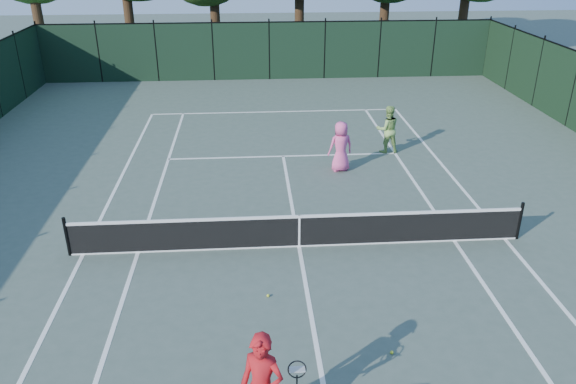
{
  "coord_description": "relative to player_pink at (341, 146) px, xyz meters",
  "views": [
    {
      "loc": [
        -1.19,
        -12.5,
        7.44
      ],
      "look_at": [
        -0.22,
        1.0,
        1.1
      ],
      "focal_mm": 35.0,
      "sensor_mm": 36.0,
      "label": 1
    }
  ],
  "objects": [
    {
      "name": "baseline_far",
      "position": [
        -1.84,
        6.91,
        -0.86
      ],
      "size": [
        10.97,
        0.1,
        0.01
      ],
      "primitive_type": "cube",
      "color": "white",
      "rests_on": "ground"
    },
    {
      "name": "loose_ball_near_cart",
      "position": [
        -0.42,
        -9.15,
        -0.82
      ],
      "size": [
        0.07,
        0.07,
        0.07
      ],
      "primitive_type": "sphere",
      "color": "#C5DA2C",
      "rests_on": "ground"
    },
    {
      "name": "fence_far",
      "position": [
        -1.84,
        13.03,
        0.64
      ],
      "size": [
        24.0,
        0.05,
        3.0
      ],
      "primitive_type": "cube",
      "color": "black",
      "rests_on": "ground"
    },
    {
      "name": "sideline_doubles_left",
      "position": [
        -7.33,
        -4.97,
        -0.86
      ],
      "size": [
        0.1,
        23.77,
        0.01
      ],
      "primitive_type": "cube",
      "color": "white",
      "rests_on": "ground"
    },
    {
      "name": "loose_ball_midcourt",
      "position": [
        -2.73,
        -7.12,
        -0.82
      ],
      "size": [
        0.07,
        0.07,
        0.07
      ],
      "primitive_type": "sphere",
      "color": "#C8D62B",
      "rests_on": "ground"
    },
    {
      "name": "ground",
      "position": [
        -1.84,
        -4.97,
        -0.86
      ],
      "size": [
        90.0,
        90.0,
        0.0
      ],
      "primitive_type": "plane",
      "color": "#46554B",
      "rests_on": "ground"
    },
    {
      "name": "service_line_far",
      "position": [
        -1.84,
        1.43,
        -0.86
      ],
      "size": [
        8.23,
        0.1,
        0.01
      ],
      "primitive_type": "cube",
      "color": "white",
      "rests_on": "ground"
    },
    {
      "name": "sideline_singles_left",
      "position": [
        -5.96,
        -4.97,
        -0.86
      ],
      "size": [
        0.1,
        23.77,
        0.01
      ],
      "primitive_type": "cube",
      "color": "white",
      "rests_on": "ground"
    },
    {
      "name": "player_green",
      "position": [
        1.97,
        1.6,
        0.02
      ],
      "size": [
        0.9,
        0.72,
        1.75
      ],
      "rotation": [
        0.0,
        0.0,
        3.22
      ],
      "color": "#86B359",
      "rests_on": "ground"
    },
    {
      "name": "player_pink",
      "position": [
        0.0,
        0.0,
        0.0
      ],
      "size": [
        0.94,
        0.72,
        1.72
      ],
      "rotation": [
        0.0,
        0.0,
        3.37
      ],
      "color": "#EC5398",
      "rests_on": "ground"
    },
    {
      "name": "sideline_singles_right",
      "position": [
        2.27,
        -4.97,
        -0.86
      ],
      "size": [
        0.1,
        23.77,
        0.01
      ],
      "primitive_type": "cube",
      "color": "white",
      "rests_on": "ground"
    },
    {
      "name": "center_service_line",
      "position": [
        -1.84,
        -4.97,
        -0.86
      ],
      "size": [
        0.1,
        12.8,
        0.01
      ],
      "primitive_type": "cube",
      "color": "white",
      "rests_on": "ground"
    },
    {
      "name": "tennis_net",
      "position": [
        -1.84,
        -4.97,
        -0.38
      ],
      "size": [
        11.69,
        0.09,
        1.06
      ],
      "color": "black",
      "rests_on": "ground"
    },
    {
      "name": "sideline_doubles_right",
      "position": [
        3.64,
        -4.97,
        -0.86
      ],
      "size": [
        0.1,
        23.77,
        0.01
      ],
      "primitive_type": "cube",
      "color": "white",
      "rests_on": "ground"
    }
  ]
}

